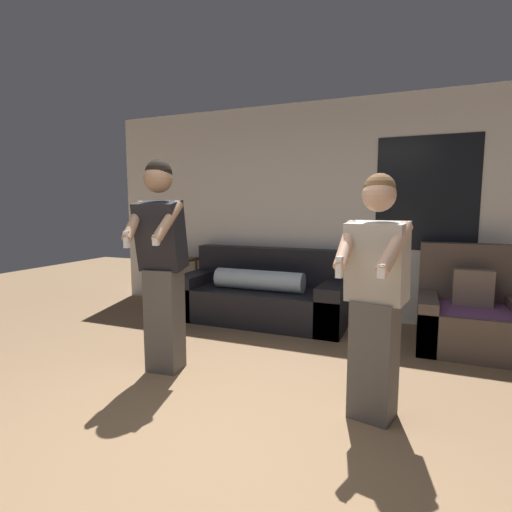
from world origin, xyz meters
TOP-DOWN VIEW (x-y plane):
  - ground_plane at (0.00, 0.00)m, footprint 14.00×14.00m
  - wall_back at (0.02, 3.40)m, footprint 6.17×0.07m
  - couch at (-0.65, 2.90)m, footprint 2.07×0.93m
  - armchair at (1.62, 2.76)m, footprint 0.99×0.91m
  - side_table at (-2.04, 3.11)m, footprint 0.45×0.45m
  - person_left at (-0.87, 1.12)m, footprint 0.43×0.52m
  - person_right at (0.86, 0.99)m, footprint 0.45×0.53m

SIDE VIEW (x-z plane):
  - ground_plane at x=0.00m, z-range 0.00..0.00m
  - couch at x=-0.65m, z-range -0.13..0.74m
  - armchair at x=1.62m, z-range -0.19..0.83m
  - side_table at x=-2.04m, z-range 0.14..0.97m
  - person_right at x=0.86m, z-range 0.02..1.63m
  - person_left at x=-0.87m, z-range 0.05..1.83m
  - wall_back at x=0.02m, z-range 0.00..2.70m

